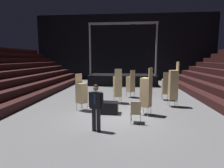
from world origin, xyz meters
name	(u,v)px	position (x,y,z in m)	size (l,w,h in m)	color
ground_plane	(115,118)	(0.00, 0.00, -0.05)	(22.00, 30.00, 0.10)	slate
arena_end_wall	(124,47)	(0.00, 15.00, 4.00)	(22.00, 0.30, 8.00)	black
stage_riser	(123,79)	(0.00, 10.55, 0.61)	(6.68, 3.07, 5.94)	black
man_with_tie	(96,105)	(-0.58, -1.65, 0.98)	(0.57, 0.32, 1.74)	black
chair_stack_front_left	(146,92)	(1.40, 0.48, 1.11)	(0.59, 0.59, 2.22)	#B2B5BA
chair_stack_front_right	(173,84)	(3.01, 2.12, 1.24)	(0.45, 0.45, 2.48)	#B2B5BA
chair_stack_mid_left	(118,86)	(-0.07, 2.65, 1.03)	(0.55, 0.55, 2.05)	#B2B5BA
chair_stack_mid_right	(131,84)	(0.72, 4.33, 0.94)	(0.62, 0.62, 1.88)	#B2B5BA
chair_stack_mid_centre	(81,92)	(-1.80, 0.92, 0.94)	(0.61, 0.61, 1.88)	#B2B5BA
chair_stack_rear_left	(166,86)	(2.93, 3.72, 0.90)	(0.44, 0.44, 1.79)	#B2B5BA
equipment_road_case	(109,108)	(-0.37, 0.56, 0.28)	(0.90, 0.60, 0.56)	black
loose_chair_near_man	(136,111)	(0.89, -0.71, 0.53)	(0.47, 0.47, 0.95)	#B2B5BA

